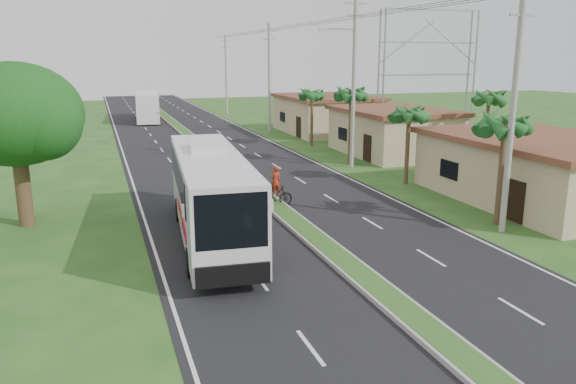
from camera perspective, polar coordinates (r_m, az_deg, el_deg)
name	(u,v)px	position (r m, az deg, el deg)	size (l,w,h in m)	color
ground	(350,269)	(21.27, 6.28, -7.76)	(180.00, 180.00, 0.00)	#254D1C
road_asphalt	(229,169)	(39.60, -6.02, 2.30)	(14.00, 160.00, 0.02)	black
median_strip	(229,168)	(39.58, -6.02, 2.44)	(1.20, 160.00, 0.18)	gray
lane_edge_left	(130,176)	(38.71, -15.73, 1.59)	(0.12, 160.00, 0.01)	silver
lane_edge_right	(318,164)	(41.56, 3.03, 2.88)	(0.12, 160.00, 0.01)	silver
shop_near	(539,169)	(33.37, 24.11, 2.16)	(8.60, 12.60, 3.52)	tan
shop_mid	(393,131)	(46.19, 10.61, 6.08)	(7.60, 10.60, 3.67)	tan
shop_far	(326,114)	(58.70, 3.89, 7.92)	(8.60, 11.60, 3.82)	tan
palm_verge_a	(505,124)	(27.43, 21.20, 6.46)	(2.40, 2.40, 5.45)	#473321
palm_verge_b	(409,114)	(35.02, 12.20, 7.79)	(2.40, 2.40, 5.05)	#473321
palm_verge_c	(351,94)	(40.84, 6.43, 9.88)	(2.40, 2.40, 5.85)	#473321
palm_verge_d	(312,94)	(49.33, 2.45, 9.91)	(2.40, 2.40, 5.25)	#473321
palm_behind_shop	(489,98)	(42.04, 19.75, 9.02)	(2.40, 2.40, 5.65)	#473321
shade_tree	(12,118)	(28.26, -26.20, 6.76)	(6.30, 6.00, 7.54)	#473321
utility_pole_a	(513,105)	(26.27, 21.92, 8.17)	(1.60, 0.28, 11.00)	gray
utility_pole_b	(353,78)	(39.74, 6.66, 11.41)	(3.20, 0.28, 12.00)	gray
utility_pole_c	(269,77)	(58.46, -1.91, 11.59)	(1.60, 0.28, 11.00)	gray
utility_pole_d	(226,74)	(77.81, -6.30, 11.84)	(1.60, 0.28, 10.50)	gray
billboard_lattice	(428,66)	(56.80, 14.03, 12.31)	(10.18, 1.18, 12.07)	gray
coach_bus_main	(210,190)	(24.03, -7.91, 0.25)	(3.66, 12.68, 4.04)	silver
coach_bus_far	(147,105)	(71.98, -14.17, 8.60)	(3.34, 11.95, 3.44)	white
motorcyclist	(275,192)	(29.52, -1.28, -0.02)	(1.84, 0.52, 2.18)	black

